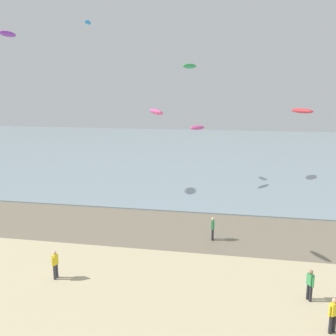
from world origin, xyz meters
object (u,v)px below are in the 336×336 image
Objects in this scene: kite_aloft_3 at (8,34)px; kite_aloft_5 at (197,128)px; kite_aloft_2 at (190,66)px; person_by_waterline at (333,314)px; person_right_flank at (310,284)px; kite_aloft_1 at (88,22)px; person_nearest_camera at (213,228)px; kite_aloft_0 at (156,112)px; kite_aloft_6 at (302,111)px; person_mid_beach at (55,264)px.

kite_aloft_3 is 1.21× the size of kite_aloft_5.
kite_aloft_3 reaches higher than kite_aloft_2.
person_by_waterline is 0.59× the size of kite_aloft_3.
person_right_flank is 36.29m from kite_aloft_1.
person_nearest_camera is 0.91× the size of kite_aloft_0.
kite_aloft_6 is (12.38, -3.88, -4.88)m from kite_aloft_2.
kite_aloft_1 is at bearing 135.63° from kite_aloft_3.
person_right_flank is (14.06, 0.29, 0.00)m from person_mid_beach.
kite_aloft_0 reaches higher than person_right_flank.
kite_aloft_6 is (8.01, 15.53, 7.69)m from person_nearest_camera.
kite_aloft_3 is at bearing 147.92° from person_right_flank.
person_nearest_camera is at bearing 41.15° from person_mid_beach.
kite_aloft_3 is at bearing -158.08° from kite_aloft_0.
person_by_waterline is 0.57× the size of kite_aloft_2.
kite_aloft_0 is 18.55m from kite_aloft_5.
kite_aloft_1 reaches higher than kite_aloft_0.
kite_aloft_5 is at bearing 61.49° from kite_aloft_6.
person_by_waterline is at bearing 144.16° from kite_aloft_6.
kite_aloft_6 is at bearing 116.76° from kite_aloft_0.
kite_aloft_0 is 0.62× the size of kite_aloft_2.
person_by_waterline is at bearing -141.58° from kite_aloft_2.
kite_aloft_1 reaches higher than kite_aloft_3.
kite_aloft_0 is 23.15m from kite_aloft_2.
kite_aloft_2 is 1.26× the size of kite_aloft_5.
kite_aloft_2 reaches higher than person_right_flank.
person_nearest_camera and person_by_waterline have the same top height.
kite_aloft_3 reaches higher than person_nearest_camera.
person_mid_beach is 1.00× the size of person_by_waterline.
person_mid_beach is 1.00× the size of person_right_flank.
person_by_waterline is (6.06, -9.80, 0.00)m from person_nearest_camera.
person_nearest_camera is 0.53× the size of kite_aloft_6.
person_nearest_camera is 11.34m from person_mid_beach.
person_mid_beach is at bearing 15.83° from kite_aloft_5.
kite_aloft_5 is at bearing 110.72° from person_right_flank.
kite_aloft_5 is 0.75× the size of kite_aloft_6.
person_by_waterline is 36.97m from kite_aloft_3.
kite_aloft_5 is at bearing 109.81° from person_by_waterline.
person_by_waterline is 0.79× the size of kite_aloft_1.
person_by_waterline is 2.68m from person_right_flank.
kite_aloft_0 is (-3.41, -3.36, 8.51)m from person_nearest_camera.
person_nearest_camera is 28.01m from kite_aloft_3.
kite_aloft_1 is (-21.22, 23.79, 17.34)m from person_right_flank.
kite_aloft_1 reaches higher than person_right_flank.
kite_aloft_1 is 0.90× the size of kite_aloft_5.
person_by_waterline is 26.54m from kite_aloft_6.
person_right_flank is at bearing 34.81° from kite_aloft_0.
kite_aloft_2 reaches higher than person_nearest_camera.
kite_aloft_5 is at bearing 100.83° from person_nearest_camera.
kite_aloft_6 is (29.40, 5.84, -7.59)m from kite_aloft_3.
kite_aloft_0 is at bearing -158.82° from kite_aloft_2.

